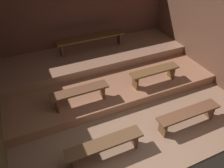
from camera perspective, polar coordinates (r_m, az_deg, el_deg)
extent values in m
cube|color=#936D55|center=(6.20, 0.44, -2.36)|extent=(6.44, 5.36, 0.08)
cube|color=brown|center=(7.48, -7.23, 15.16)|extent=(6.44, 0.06, 2.29)
cube|color=brown|center=(7.08, 22.35, 11.41)|extent=(0.06, 5.36, 2.29)
cube|color=#9F674B|center=(6.65, -2.25, 2.43)|extent=(5.64, 3.07, 0.24)
cube|color=#9A6C55|center=(7.09, -4.54, 7.04)|extent=(5.64, 1.64, 0.24)
cube|color=brown|center=(4.45, -1.87, -14.74)|extent=(1.56, 0.30, 0.05)
cube|color=brown|center=(4.51, -9.96, -18.88)|extent=(0.05, 0.24, 0.37)
cube|color=brown|center=(4.80, 5.64, -13.67)|extent=(0.05, 0.24, 0.37)
cube|color=brown|center=(5.30, 18.94, -6.83)|extent=(1.56, 0.30, 0.05)
cube|color=brown|center=(5.09, 12.80, -10.84)|extent=(0.05, 0.24, 0.37)
cube|color=brown|center=(5.83, 23.45, -6.23)|extent=(0.05, 0.24, 0.37)
cube|color=brown|center=(5.26, -8.23, -1.65)|extent=(1.37, 0.30, 0.05)
cube|color=brown|center=(5.31, -13.84, -4.93)|extent=(0.05, 0.24, 0.37)
cube|color=brown|center=(5.52, -2.47, -1.84)|extent=(0.05, 0.24, 0.37)
cube|color=brown|center=(6.00, 10.80, 3.42)|extent=(1.37, 0.30, 0.05)
cube|color=brown|center=(5.85, 5.97, 0.52)|extent=(0.05, 0.24, 0.37)
cube|color=brown|center=(6.42, 14.80, 2.98)|extent=(0.05, 0.24, 0.37)
cube|color=brown|center=(7.08, -5.31, 11.61)|extent=(2.16, 0.30, 0.05)
cube|color=brown|center=(6.95, -12.74, 8.45)|extent=(0.05, 0.24, 0.37)
cube|color=brown|center=(7.50, 1.81, 11.52)|extent=(0.05, 0.24, 0.37)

